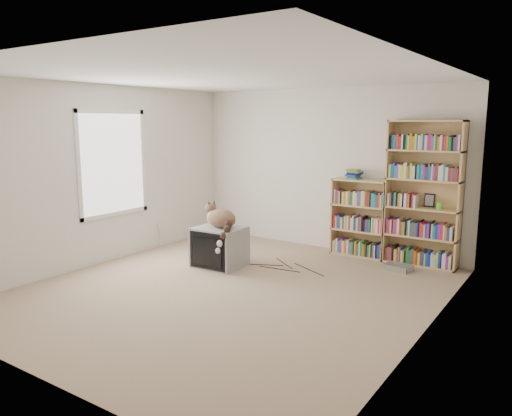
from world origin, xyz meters
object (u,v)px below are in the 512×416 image
Objects in this scene: dvd_player at (398,267)px; cat at (221,222)px; bookcase_short at (360,221)px; bookcase_tall at (423,198)px; crt_tv at (220,247)px.

cat is at bearing -141.33° from dvd_player.
bookcase_tall is at bearing 0.07° from bookcase_short.
bookcase_tall is at bearing 77.54° from dvd_player.
bookcase_short is at bearing 64.36° from cat.
bookcase_tall is 5.82× the size of dvd_player.
bookcase_short is at bearing 157.56° from dvd_player.
cat is at bearing -36.97° from crt_tv.
crt_tv is at bearing -144.61° from bookcase_tall.
bookcase_tall reaches higher than cat.
bookcase_short is (-0.90, -0.00, -0.42)m from bookcase_tall.
bookcase_short is 3.33× the size of dvd_player.
cat is 0.58× the size of bookcase_short.
cat is at bearing -128.55° from bookcase_short.
bookcase_short is (1.33, 1.67, -0.12)m from cat.
crt_tv is 0.57× the size of bookcase_short.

